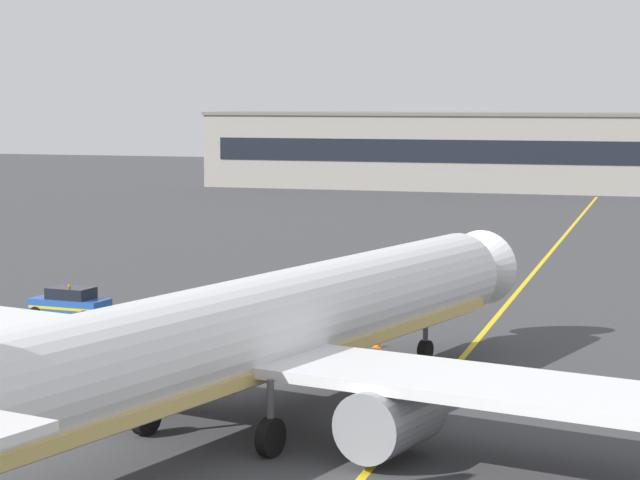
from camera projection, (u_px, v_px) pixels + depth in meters
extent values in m
cube|color=yellow|center=(484.00, 332.00, 63.98)|extent=(6.10, 179.92, 0.01)
cylinder|color=white|center=(240.00, 334.00, 44.37)|extent=(12.21, 35.88, 3.80)
cone|color=white|center=(471.00, 270.00, 60.77)|extent=(4.12, 3.38, 3.61)
cube|color=#DBBC66|center=(240.00, 364.00, 44.48)|extent=(11.46, 33.06, 0.44)
cube|color=black|center=(454.00, 261.00, 59.08)|extent=(3.03, 1.74, 0.60)
cube|color=white|center=(249.00, 355.00, 44.97)|extent=(32.23, 12.24, 0.36)
cylinder|color=gray|center=(97.00, 375.00, 47.45)|extent=(3.09, 4.04, 2.30)
cylinder|color=black|center=(129.00, 366.00, 49.03)|extent=(1.94, 0.64, 1.95)
cylinder|color=gray|center=(391.00, 418.00, 41.06)|extent=(3.09, 4.04, 2.30)
cylinder|color=black|center=(417.00, 406.00, 42.63)|extent=(1.94, 0.64, 1.95)
cylinder|color=#4C4C51|center=(426.00, 327.00, 56.91)|extent=(0.24, 0.24, 1.60)
cylinder|color=black|center=(425.00, 350.00, 57.03)|extent=(0.60, 0.97, 0.90)
cylinder|color=#4C4C51|center=(145.00, 385.00, 44.20)|extent=(0.24, 0.24, 1.60)
cylinder|color=black|center=(146.00, 417.00, 44.33)|extent=(0.70, 1.36, 1.30)
cylinder|color=#4C4C51|center=(270.00, 404.00, 41.52)|extent=(0.24, 0.24, 1.60)
cylinder|color=black|center=(271.00, 437.00, 41.65)|extent=(0.70, 1.36, 1.30)
cube|color=#2351A8|center=(70.00, 306.00, 67.94)|extent=(4.36, 2.20, 0.84)
cube|color=black|center=(71.00, 293.00, 67.82)|extent=(2.45, 1.80, 0.60)
cylinder|color=orange|center=(69.00, 286.00, 67.82)|extent=(0.14, 0.14, 0.14)
cube|color=yellow|center=(70.00, 306.00, 67.94)|extent=(4.15, 2.22, 0.14)
cylinder|color=black|center=(104.00, 311.00, 68.17)|extent=(0.66, 0.28, 0.64)
cylinder|color=black|center=(85.00, 316.00, 66.56)|extent=(0.66, 0.28, 0.64)
cylinder|color=black|center=(55.00, 307.00, 69.38)|extent=(0.66, 0.28, 0.64)
cylinder|color=black|center=(36.00, 312.00, 67.78)|extent=(0.66, 0.28, 0.64)
cone|color=orange|center=(377.00, 342.00, 59.93)|extent=(0.36, 0.36, 0.55)
cylinder|color=white|center=(377.00, 341.00, 59.93)|extent=(0.23, 0.23, 0.07)
cube|color=orange|center=(377.00, 347.00, 59.96)|extent=(0.44, 0.44, 0.03)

